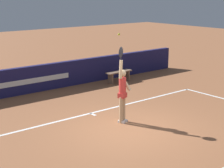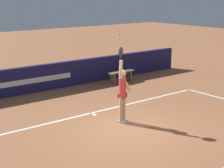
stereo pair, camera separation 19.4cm
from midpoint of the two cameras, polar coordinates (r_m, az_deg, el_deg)
name	(u,v)px [view 1 (the left image)]	position (r m, az deg, el deg)	size (l,w,h in m)	color
ground_plane	(128,129)	(11.34, 1.98, -7.12)	(60.00, 60.00, 0.00)	#965A38
court_lines	(143,136)	(10.86, 4.37, -8.13)	(10.50, 5.49, 0.00)	white
back_wall	(39,78)	(15.80, -11.79, 0.89)	(15.93, 0.24, 1.14)	#1D1C4F
tennis_player	(122,91)	(11.63, 1.17, -1.16)	(0.51, 0.41, 2.51)	tan
tennis_ball	(119,34)	(11.31, 0.60, 7.80)	(0.07, 0.07, 0.07)	#CEE032
courtside_bench_near	(119,74)	(17.12, 0.77, 1.58)	(1.39, 0.42, 0.52)	#84654E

